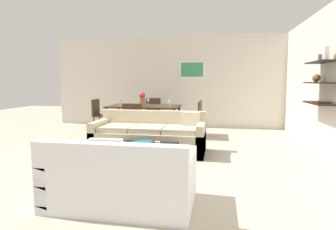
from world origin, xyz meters
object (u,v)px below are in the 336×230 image
object	(u,v)px
decorative_bowl	(142,143)
wine_glass_right_far	(171,101)
dining_chair_right_far	(196,115)
wine_glass_left_far	(121,101)
loveseat_white	(121,180)
dining_chair_right_near	(194,117)
centerpiece_vase	(142,98)
wine_glass_right_near	(169,102)
sofa_beige	(150,137)
coffee_table	(140,159)
dining_chair_left_far	(100,113)
dining_table	(144,108)
dining_chair_head	(152,111)
dining_chair_foot	(134,120)
wine_glass_head	(148,100)
candle_jar	(157,144)

from	to	relation	value
decorative_bowl	wine_glass_right_far	bearing A→B (deg)	91.39
dining_chair_right_far	wine_glass_left_far	distance (m)	2.02
loveseat_white	dining_chair_right_near	bearing A→B (deg)	83.14
dining_chair_right_near	wine_glass_right_far	size ratio (longest dim) A/B	5.24
centerpiece_vase	wine_glass_right_near	bearing A→B (deg)	-11.54
sofa_beige	dining_chair_right_near	distance (m)	1.69
coffee_table	decorative_bowl	distance (m)	0.24
dining_chair_left_far	dining_table	bearing A→B (deg)	-9.36
dining_chair_head	dining_chair_foot	world-z (taller)	same
dining_chair_foot	wine_glass_right_near	bearing A→B (deg)	48.72
sofa_beige	wine_glass_right_far	xyz separation A→B (m)	(0.09, 1.85, 0.58)
loveseat_white	centerpiece_vase	bearing A→B (deg)	102.30
decorative_bowl	wine_glass_right_far	world-z (taller)	wine_glass_right_far
dining_chair_head	dining_chair_right_far	xyz separation A→B (m)	(1.32, -0.67, 0.00)
dining_table	wine_glass_left_far	distance (m)	0.71
loveseat_white	dining_chair_foot	distance (m)	3.34
dining_chair_foot	wine_glass_head	size ratio (longest dim) A/B	5.40
coffee_table	wine_glass_head	distance (m)	3.46
wine_glass_right_near	centerpiece_vase	size ratio (longest dim) A/B	0.45
wine_glass_left_far	decorative_bowl	bearing A→B (deg)	-64.52
sofa_beige	centerpiece_vase	distance (m)	1.98
wine_glass_right_far	candle_jar	bearing A→B (deg)	-84.13
loveseat_white	centerpiece_vase	size ratio (longest dim) A/B	4.71
wine_glass_right_far	dining_chair_head	bearing A→B (deg)	131.28
centerpiece_vase	decorative_bowl	bearing A→B (deg)	-74.48
dining_chair_foot	dining_chair_right_near	bearing A→B (deg)	27.06
coffee_table	dining_chair_foot	distance (m)	2.16
coffee_table	wine_glass_right_near	xyz separation A→B (m)	(-0.04, 2.78, 0.67)
decorative_bowl	dining_chair_left_far	xyz separation A→B (m)	(-2.06, 3.09, 0.08)
sofa_beige	wine_glass_right_far	size ratio (longest dim) A/B	12.78
sofa_beige	candle_jar	bearing A→B (deg)	-70.38
sofa_beige	centerpiece_vase	size ratio (longest dim) A/B	6.36
sofa_beige	wine_glass_head	xyz separation A→B (m)	(-0.59, 2.15, 0.57)
candle_jar	dining_chair_head	distance (m)	3.85
wine_glass_left_far	candle_jar	bearing A→B (deg)	-60.73
dining_chair_foot	dining_chair_left_far	bearing A→B (deg)	139.95
coffee_table	wine_glass_left_far	world-z (taller)	wine_glass_left_far
dining_chair_head	wine_glass_right_far	size ratio (longest dim) A/B	5.24
sofa_beige	dining_chair_right_far	size ratio (longest dim) A/B	2.44
dining_chair_foot	centerpiece_vase	distance (m)	1.02
coffee_table	wine_glass_head	xyz separation A→B (m)	(-0.72, 3.32, 0.67)
dining_chair_left_far	wine_glass_right_far	world-z (taller)	wine_glass_right_far
coffee_table	candle_jar	size ratio (longest dim) A/B	12.98
loveseat_white	dining_chair_left_far	world-z (taller)	dining_chair_left_far
wine_glass_head	wine_glass_right_far	bearing A→B (deg)	-24.13
coffee_table	wine_glass_left_far	size ratio (longest dim) A/B	6.77
wine_glass_right_far	dining_chair_left_far	bearing A→B (deg)	177.19
dining_chair_right_far	dining_chair_foot	world-z (taller)	same
dining_chair_foot	coffee_table	bearing A→B (deg)	-70.30
candle_jar	wine_glass_head	world-z (taller)	wine_glass_head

